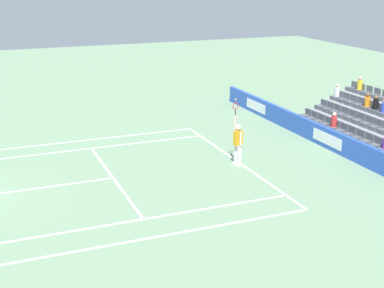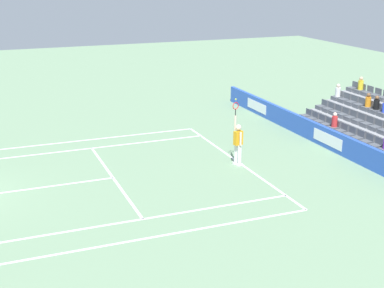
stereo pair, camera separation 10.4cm
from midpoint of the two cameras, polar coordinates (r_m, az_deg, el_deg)
name	(u,v)px [view 2 (the right image)]	position (r m, az deg, el deg)	size (l,w,h in m)	color
line_baseline	(237,161)	(24.07, 4.77, -1.76)	(10.97, 0.10, 0.01)	white
line_service	(113,178)	(22.31, -8.02, -3.47)	(8.23, 0.10, 0.01)	white
line_centre_service	(30,189)	(21.86, -16.20, -4.47)	(0.10, 6.40, 0.01)	white
line_singles_sideline_left	(82,149)	(26.03, -11.16, -0.54)	(0.10, 11.89, 0.01)	white
line_singles_sideline_right	(129,221)	(18.53, -6.31, -7.93)	(0.10, 11.89, 0.01)	white
line_doubles_sideline_left	(77,141)	(27.32, -11.71, 0.29)	(0.10, 11.89, 0.01)	white
line_doubles_sideline_right	(141,239)	(17.35, -5.08, -9.76)	(0.10, 11.89, 0.01)	white
line_centre_mark	(235,161)	(24.03, 4.56, -1.79)	(0.10, 0.20, 0.01)	white
sponsor_barrier	(329,139)	(26.28, 14.10, 0.51)	(20.81, 0.22, 0.95)	blue
tennis_player	(238,143)	(23.31, 4.89, 0.14)	(0.53, 0.40, 2.85)	white
stadium_stand	(382,128)	(28.00, 19.07, 1.56)	(8.06, 3.80, 2.58)	gray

